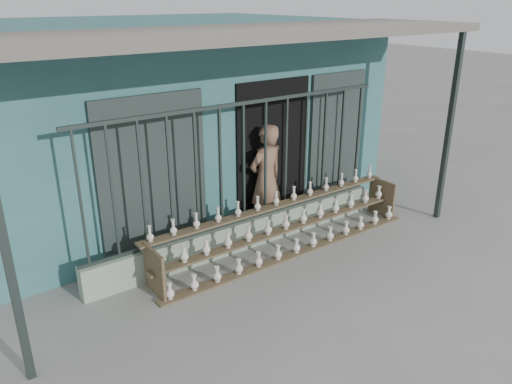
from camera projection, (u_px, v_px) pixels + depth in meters
ground at (300, 283)px, 6.69m from camera, size 60.00×60.00×0.00m
workshop_building at (155, 110)px, 9.29m from camera, size 7.40×6.60×3.21m
parapet_wall at (244, 233)px, 7.59m from camera, size 5.00×0.20×0.45m
security_fence at (244, 163)px, 7.18m from camera, size 5.00×0.04×1.80m
shelf_rack at (287, 227)px, 7.49m from camera, size 4.50×0.68×0.85m
elderly_woman at (266, 180)px, 7.86m from camera, size 0.71×0.52×1.79m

